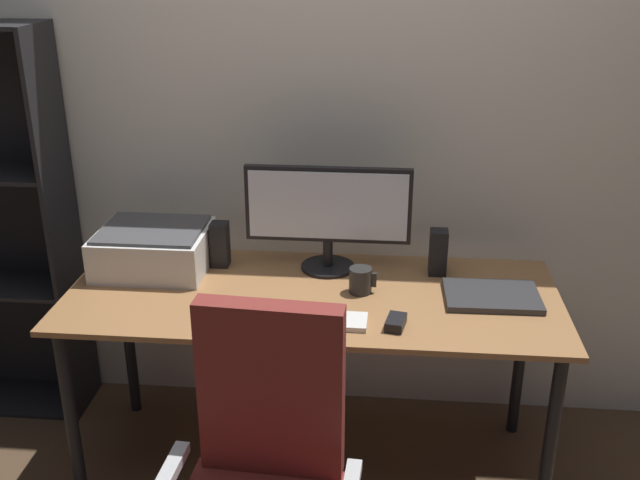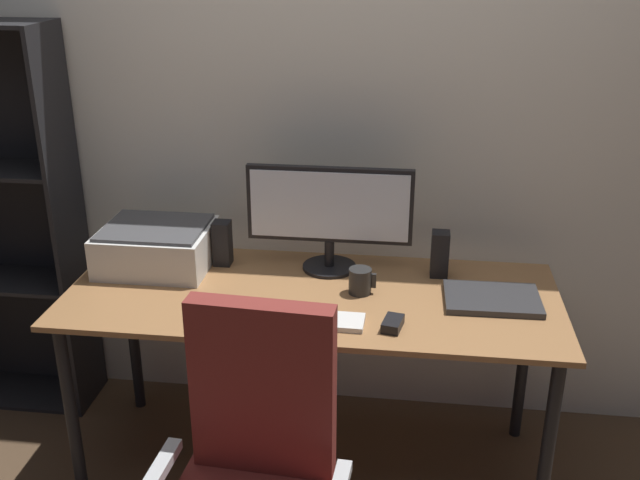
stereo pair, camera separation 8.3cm
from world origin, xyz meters
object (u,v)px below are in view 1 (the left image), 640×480
desk (312,313)px  speaker_right (438,252)px  coffee_mug (361,280)px  printer (154,249)px  mouse (396,322)px  speaker_left (220,244)px  laptop (492,296)px  monitor (328,211)px  keyboard (322,320)px

desk → speaker_right: (0.44, 0.20, 0.16)m
coffee_mug → printer: printer is taller
desk → printer: (-0.61, 0.15, 0.16)m
mouse → speaker_left: bearing=158.8°
laptop → speaker_right: size_ratio=1.88×
printer → laptop: bearing=-6.6°
monitor → coffee_mug: size_ratio=6.33×
keyboard → monitor: bearing=93.3°
coffee_mug → printer: (-0.77, 0.13, 0.03)m
keyboard → coffee_mug: (0.11, 0.23, 0.04)m
speaker_left → speaker_right: (0.81, 0.00, 0.00)m
keyboard → desk: bearing=105.2°
printer → speaker_left: bearing=11.8°
coffee_mug → printer: size_ratio=0.24×
mouse → printer: size_ratio=0.24×
keyboard → speaker_right: (0.39, 0.41, 0.08)m
desk → printer: 0.64m
mouse → speaker_left: size_ratio=0.56×
printer → monitor: bearing=5.1°
speaker_left → speaker_right: 0.81m
monitor → printer: (-0.64, -0.06, -0.15)m
speaker_left → speaker_right: same height
speaker_right → desk: bearing=-155.3°
speaker_left → printer: 0.24m
speaker_right → monitor: bearing=178.9°
keyboard → laptop: laptop is taller
monitor → mouse: bearing=-59.4°
speaker_left → speaker_right: bearing=0.0°
keyboard → speaker_left: (-0.42, 0.41, 0.08)m
coffee_mug → speaker_left: 0.57m
monitor → speaker_right: bearing=-1.1°
monitor → speaker_left: 0.43m
mouse → speaker_left: speaker_left is taller
desk → printer: printer is taller
speaker_left → printer: bearing=-168.2°
printer → desk: bearing=-14.1°
speaker_left → speaker_right: size_ratio=1.00×
printer → mouse: bearing=-22.3°
desk → keyboard: keyboard is taller
desk → coffee_mug: size_ratio=17.98×
keyboard → speaker_right: speaker_right is taller
coffee_mug → speaker_right: size_ratio=0.56×
laptop → printer: size_ratio=0.80×
laptop → speaker_right: 0.27m
keyboard → mouse: mouse is taller
desk → printer: size_ratio=4.29×
monitor → keyboard: 0.47m
desk → coffee_mug: (0.17, 0.02, 0.13)m
speaker_right → speaker_left: bearing=180.0°
coffee_mug → speaker_right: 0.33m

